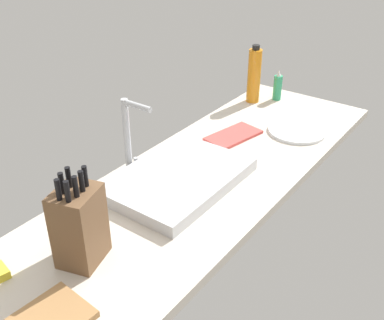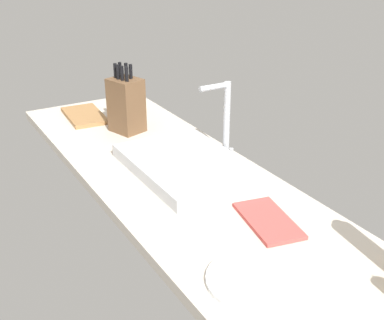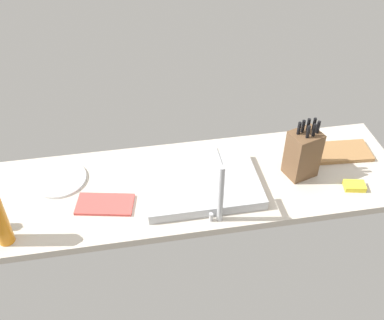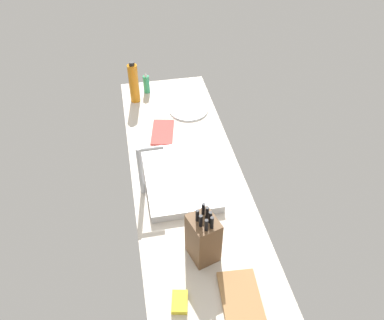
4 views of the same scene
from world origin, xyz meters
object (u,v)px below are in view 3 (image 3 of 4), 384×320
at_px(dish_towel, 105,204).
at_px(dinner_plate, 59,179).
at_px(cutting_board, 341,152).
at_px(dish_sponge, 354,186).
at_px(knife_block, 303,153).
at_px(sink_basin, 202,184).
at_px(faucet, 220,188).

bearing_deg(dish_towel, dinner_plate, -44.41).
bearing_deg(cutting_board, dinner_plate, -1.71).
bearing_deg(dish_sponge, cutting_board, -100.64).
bearing_deg(dish_towel, dish_sponge, 175.71).
bearing_deg(knife_block, dish_sponge, 129.37).
height_order(cutting_board, dish_towel, cutting_board).
relative_size(sink_basin, dish_towel, 2.10).
bearing_deg(knife_block, faucet, 8.74).
distance_m(cutting_board, dish_towel, 1.12).
distance_m(dinner_plate, dish_sponge, 1.30).
bearing_deg(cutting_board, faucet, 24.43).
distance_m(dish_towel, dish_sponge, 1.07).
distance_m(sink_basin, dish_sponge, 0.66).
height_order(sink_basin, faucet, faucet).
height_order(sink_basin, dinner_plate, sink_basin).
xyz_separation_m(sink_basin, knife_block, (-0.45, -0.02, 0.09)).
distance_m(cutting_board, dish_sponge, 0.24).
xyz_separation_m(cutting_board, dish_towel, (1.11, 0.15, -0.00)).
relative_size(faucet, dinner_plate, 1.16).
bearing_deg(dinner_plate, sink_basin, 165.33).
height_order(sink_basin, dish_sponge, sink_basin).
relative_size(dinner_plate, dish_towel, 1.03).
bearing_deg(knife_block, dish_towel, -13.53).
distance_m(faucet, dinner_plate, 0.75).
height_order(dish_towel, dish_sponge, dish_sponge).
relative_size(faucet, knife_block, 1.00).
bearing_deg(dinner_plate, dish_towel, 135.59).
xyz_separation_m(faucet, knife_block, (-0.42, -0.20, -0.05)).
distance_m(faucet, dish_sponge, 0.64).
bearing_deg(dish_towel, knife_block, -176.45).
distance_m(knife_block, cutting_board, 0.29).
bearing_deg(faucet, knife_block, -154.18).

